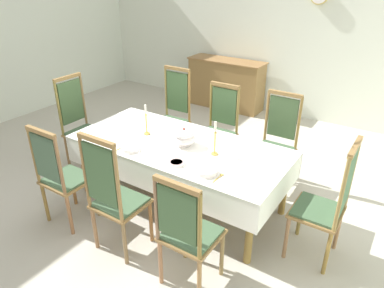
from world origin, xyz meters
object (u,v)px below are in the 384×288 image
(chair_south_a, at_px, (61,175))
(sideboard, at_px, (226,84))
(candlestick_west, at_px, (146,123))
(candlestick_east, at_px, (215,141))
(soup_tureen, at_px, (184,137))
(chair_head_east, at_px, (327,203))
(bowl_far_left, at_px, (176,163))
(spoon_secondary, at_px, (220,176))
(chair_north_b, at_px, (219,127))
(spoon_primary, at_px, (124,146))
(chair_south_c, at_px, (187,231))
(dining_table, at_px, (179,150))
(chair_north_a, at_px, (173,113))
(chair_north_c, at_px, (276,141))
(chair_south_b, at_px, (114,195))
(bowl_near_right, at_px, (206,171))
(bowl_near_left, at_px, (131,148))
(chair_head_west, at_px, (80,123))

(chair_south_a, bearing_deg, sideboard, 94.22)
(candlestick_west, xyz_separation_m, candlestick_east, (0.87, 0.00, 0.00))
(soup_tureen, xyz_separation_m, sideboard, (-1.13, 3.03, -0.38))
(chair_head_east, height_order, bowl_far_left, chair_head_east)
(candlestick_west, bearing_deg, spoon_secondary, -16.40)
(chair_north_b, xyz_separation_m, spoon_primary, (-0.40, -1.30, 0.17))
(soup_tureen, bearing_deg, chair_south_a, -131.89)
(soup_tureen, bearing_deg, chair_south_c, -54.31)
(dining_table, xyz_separation_m, chair_north_b, (-0.04, 0.94, -0.09))
(chair_north_a, bearing_deg, soup_tureen, 131.67)
(chair_south_c, relative_size, spoon_primary, 6.04)
(chair_head_east, relative_size, spoon_secondary, 6.68)
(chair_south_a, bearing_deg, spoon_secondary, 22.42)
(dining_table, height_order, chair_north_c, chair_north_c)
(chair_head_east, distance_m, spoon_secondary, 0.94)
(chair_north_a, height_order, soup_tureen, chair_north_a)
(chair_south_b, distance_m, sideboard, 4.10)
(chair_north_c, distance_m, spoon_secondary, 1.28)
(candlestick_east, height_order, sideboard, candlestick_east)
(chair_north_b, relative_size, chair_south_c, 1.04)
(chair_south_a, distance_m, spoon_primary, 0.68)
(chair_south_c, xyz_separation_m, candlestick_east, (-0.30, 0.93, 0.32))
(chair_south_a, xyz_separation_m, bowl_near_right, (1.33, 0.58, 0.19))
(chair_north_c, xyz_separation_m, sideboard, (-1.80, 2.09, -0.13))
(chair_head_east, xyz_separation_m, candlestick_west, (-2.00, -0.00, 0.28))
(soup_tureen, height_order, candlestick_east, candlestick_east)
(chair_south_c, height_order, soup_tureen, chair_south_c)
(chair_south_c, distance_m, spoon_primary, 1.32)
(bowl_near_right, distance_m, spoon_secondary, 0.13)
(chair_north_a, distance_m, bowl_near_right, 1.87)
(spoon_secondary, bearing_deg, sideboard, 119.50)
(chair_north_b, height_order, bowl_near_left, chair_north_b)
(chair_head_east, xyz_separation_m, bowl_far_left, (-1.33, -0.37, 0.16))
(dining_table, relative_size, candlestick_west, 6.58)
(chair_north_c, distance_m, chair_head_west, 2.49)
(chair_south_b, xyz_separation_m, spoon_primary, (-0.40, 0.58, 0.14))
(chair_north_b, height_order, chair_north_c, chair_north_c)
(chair_head_west, distance_m, sideboard, 3.07)
(soup_tureen, distance_m, candlestick_east, 0.37)
(soup_tureen, xyz_separation_m, spoon_secondary, (0.62, -0.33, -0.09))
(chair_north_c, relative_size, chair_head_east, 0.97)
(soup_tureen, distance_m, spoon_secondary, 0.71)
(soup_tureen, relative_size, bowl_far_left, 1.71)
(chair_head_east, bearing_deg, bowl_near_right, 109.67)
(chair_south_a, height_order, spoon_primary, chair_south_a)
(chair_south_a, bearing_deg, chair_north_b, 68.63)
(chair_north_c, distance_m, candlestick_west, 1.53)
(bowl_near_right, height_order, spoon_primary, bowl_near_right)
(chair_north_c, relative_size, spoon_primary, 6.46)
(bowl_near_right, bearing_deg, spoon_secondary, 11.53)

